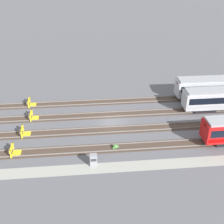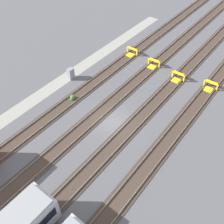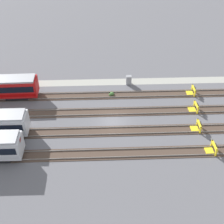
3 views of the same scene
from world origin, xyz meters
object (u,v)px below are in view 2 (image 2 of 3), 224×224
(bumper_stop_middle_track, at_px, (177,77))
(electrical_cabinet, at_px, (71,74))
(bumper_stop_far_inner_track, at_px, (210,86))
(bumper_stop_near_inner_track, at_px, (153,64))
(bumper_stop_nearest_track, at_px, (131,52))
(weed_clump, at_px, (72,97))

(bumper_stop_middle_track, bearing_deg, electrical_cabinet, -53.71)
(bumper_stop_middle_track, bearing_deg, bumper_stop_far_inner_track, 101.51)
(bumper_stop_middle_track, relative_size, bumper_stop_far_inner_track, 1.00)
(bumper_stop_near_inner_track, distance_m, bumper_stop_far_inner_track, 8.86)
(bumper_stop_nearest_track, bearing_deg, bumper_stop_far_inner_track, 87.98)
(bumper_stop_middle_track, xyz_separation_m, bumper_stop_far_inner_track, (-0.90, 4.44, 0.00))
(bumper_stop_nearest_track, distance_m, bumper_stop_middle_track, 8.97)
(bumper_stop_middle_track, distance_m, electrical_cabinet, 15.11)
(bumper_stop_far_inner_track, xyz_separation_m, weed_clump, (12.92, -13.37, -0.27))
(bumper_stop_nearest_track, relative_size, electrical_cabinet, 1.25)
(bumper_stop_nearest_track, relative_size, bumper_stop_far_inner_track, 1.00)
(bumper_stop_far_inner_track, relative_size, weed_clump, 2.18)
(electrical_cabinet, xyz_separation_m, weed_clump, (3.08, 3.24, -0.56))
(weed_clump, bearing_deg, bumper_stop_nearest_track, 179.69)
(electrical_cabinet, bearing_deg, bumper_stop_middle_track, 126.29)
(bumper_stop_near_inner_track, distance_m, electrical_cabinet, 12.37)
(bumper_stop_near_inner_track, height_order, electrical_cabinet, electrical_cabinet)
(bumper_stop_middle_track, height_order, electrical_cabinet, electrical_cabinet)
(bumper_stop_nearest_track, xyz_separation_m, bumper_stop_far_inner_track, (0.47, 13.30, 0.00))
(electrical_cabinet, distance_m, weed_clump, 4.51)
(bumper_stop_nearest_track, xyz_separation_m, weed_clump, (13.39, -0.07, -0.27))
(electrical_cabinet, bearing_deg, bumper_stop_far_inner_track, 120.65)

